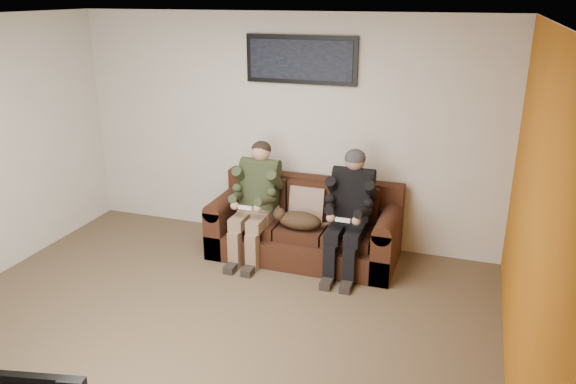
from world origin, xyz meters
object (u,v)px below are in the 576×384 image
at_px(sofa, 306,228).
at_px(person_left, 256,195).
at_px(person_right, 350,206).
at_px(framed_poster, 301,60).
at_px(cat, 298,220).

height_order(sofa, person_left, person_left).
bearing_deg(person_left, person_right, 0.02).
distance_m(sofa, person_right, 0.67).
bearing_deg(person_left, framed_poster, 60.21).
relative_size(sofa, cat, 3.09).
bearing_deg(person_right, person_left, -179.98).
distance_m(cat, framed_poster, 1.73).
bearing_deg(sofa, person_left, -162.03).
height_order(person_left, cat, person_left).
bearing_deg(cat, sofa, 86.56).
bearing_deg(framed_poster, sofa, -63.05).
relative_size(person_left, framed_poster, 1.01).
relative_size(cat, framed_poster, 0.53).
bearing_deg(framed_poster, person_right, -37.91).
height_order(sofa, framed_poster, framed_poster).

